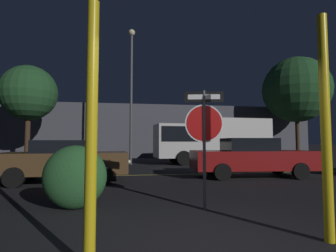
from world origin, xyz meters
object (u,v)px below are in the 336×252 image
object	(u,v)px
delivery_truck	(211,139)
yellow_pole_left	(91,132)
passing_car_2	(65,160)
tree_1	(296,90)
stop_sign	(204,125)
yellow_pole_right	(326,125)
hedge_bush_2	(75,177)
street_lamp	(131,82)
tree_0	(29,93)
passing_car_3	(252,157)

from	to	relation	value
delivery_truck	yellow_pole_left	bearing A→B (deg)	152.93
passing_car_2	delivery_truck	distance (m)	9.84
yellow_pole_left	tree_1	size ratio (longest dim) A/B	0.34
delivery_truck	stop_sign	bearing A→B (deg)	157.38
yellow_pole_right	hedge_bush_2	bearing A→B (deg)	147.52
delivery_truck	tree_1	size ratio (longest dim) A/B	0.87
yellow_pole_left	passing_car_2	size ratio (longest dim) A/B	0.67
yellow_pole_right	passing_car_2	size ratio (longest dim) A/B	0.73
street_lamp	tree_1	distance (m)	14.31
yellow_pole_right	hedge_bush_2	world-z (taller)	yellow_pole_right
stop_sign	hedge_bush_2	bearing A→B (deg)	-178.13
stop_sign	hedge_bush_2	size ratio (longest dim) A/B	1.87
yellow_pole_left	passing_car_2	distance (m)	6.70
yellow_pole_left	tree_1	distance (m)	22.54
yellow_pole_left	delivery_truck	xyz separation A→B (m)	(5.67, 12.97, 0.11)
yellow_pole_left	passing_car_2	world-z (taller)	yellow_pole_left
passing_car_2	yellow_pole_right	bearing A→B (deg)	34.09
yellow_pole_left	passing_car_2	xyz separation A→B (m)	(-1.65, 6.45, -0.72)
yellow_pole_left	tree_0	distance (m)	16.51
yellow_pole_right	tree_1	size ratio (longest dim) A/B	0.37
stop_sign	yellow_pole_left	xyz separation A→B (m)	(-1.91, -2.16, -0.23)
yellow_pole_left	passing_car_3	bearing A→B (deg)	51.84
stop_sign	street_lamp	xyz separation A→B (m)	(-1.23, 10.77, 3.30)
stop_sign	street_lamp	distance (m)	11.33
passing_car_3	tree_0	xyz separation A→B (m)	(-11.00, 8.58, 3.75)
stop_sign	hedge_bush_2	distance (m)	2.79
yellow_pole_left	passing_car_3	xyz separation A→B (m)	(5.15, 6.56, -0.69)
passing_car_2	street_lamp	world-z (taller)	street_lamp
stop_sign	street_lamp	bearing A→B (deg)	109.20
stop_sign	delivery_truck	world-z (taller)	delivery_truck
delivery_truck	tree_0	bearing A→B (deg)	75.92
passing_car_3	tree_1	distance (m)	14.67
tree_0	hedge_bush_2	bearing A→B (deg)	-67.32
hedge_bush_2	yellow_pole_right	bearing A→B (deg)	-32.48
yellow_pole_right	passing_car_3	bearing A→B (deg)	71.55
delivery_truck	tree_1	world-z (taller)	tree_1
street_lamp	tree_0	bearing A→B (deg)	161.32
yellow_pole_left	stop_sign	bearing A→B (deg)	48.46
delivery_truck	tree_0	size ratio (longest dim) A/B	1.16
stop_sign	passing_car_2	distance (m)	5.66
passing_car_2	tree_0	world-z (taller)	tree_0
yellow_pole_right	passing_car_3	xyz separation A→B (m)	(2.09, 6.26, -0.81)
stop_sign	yellow_pole_left	bearing A→B (deg)	-118.86
passing_car_2	tree_1	world-z (taller)	tree_1
passing_car_3	tree_0	distance (m)	14.45
stop_sign	tree_0	world-z (taller)	tree_0
delivery_truck	tree_0	distance (m)	12.09
delivery_truck	tree_1	xyz separation A→B (m)	(8.77, 3.80, 4.15)
hedge_bush_2	tree_1	bearing A→B (deg)	43.16
hedge_bush_2	tree_0	distance (m)	14.08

